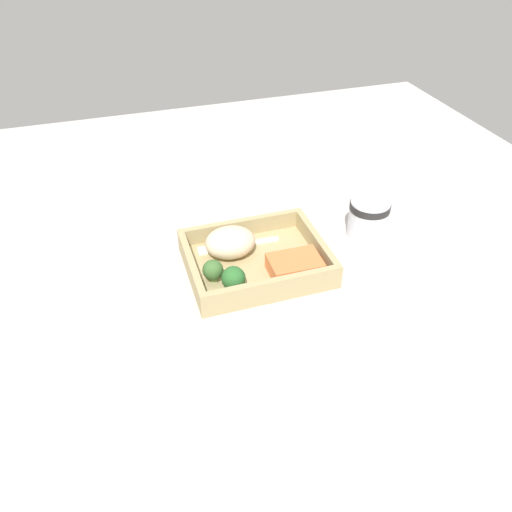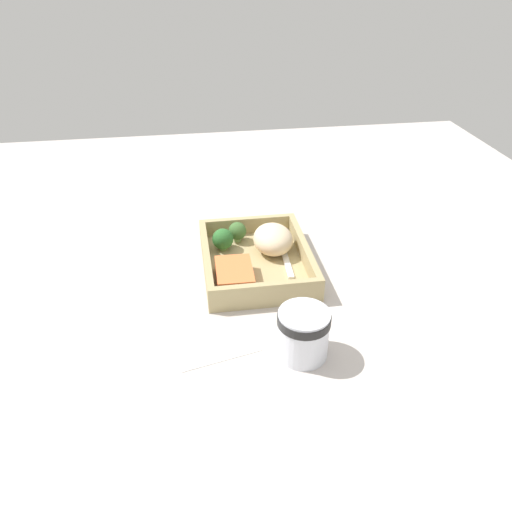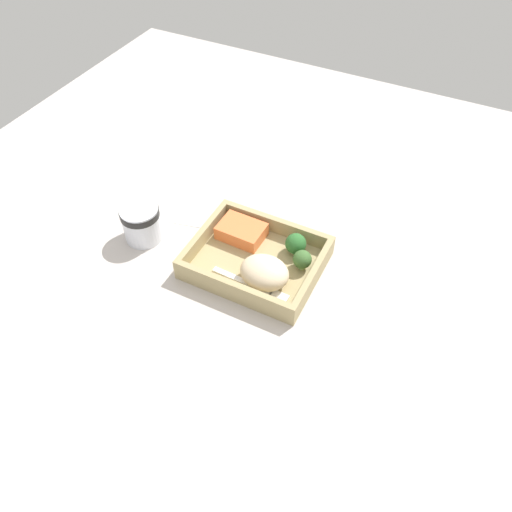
% 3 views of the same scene
% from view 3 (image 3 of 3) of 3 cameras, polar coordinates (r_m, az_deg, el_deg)
% --- Properties ---
extents(ground_plane, '(1.60, 1.60, 0.02)m').
position_cam_3_polar(ground_plane, '(0.98, 0.00, -1.45)').
color(ground_plane, '#BEB4AE').
extents(takeout_tray, '(0.25, 0.20, 0.01)m').
position_cam_3_polar(takeout_tray, '(0.97, 0.00, -0.84)').
color(takeout_tray, tan).
rests_on(takeout_tray, ground_plane).
extents(tray_rim, '(0.25, 0.20, 0.03)m').
position_cam_3_polar(tray_rim, '(0.95, 0.00, 0.08)').
color(tray_rim, tan).
rests_on(tray_rim, takeout_tray).
extents(salmon_fillet, '(0.09, 0.07, 0.03)m').
position_cam_3_polar(salmon_fillet, '(1.00, -1.67, 2.85)').
color(salmon_fillet, orange).
rests_on(salmon_fillet, takeout_tray).
extents(mashed_potatoes, '(0.09, 0.08, 0.05)m').
position_cam_3_polar(mashed_potatoes, '(0.91, 0.97, -1.89)').
color(mashed_potatoes, beige).
rests_on(mashed_potatoes, takeout_tray).
extents(broccoli_floret_1, '(0.04, 0.04, 0.04)m').
position_cam_3_polar(broccoli_floret_1, '(0.94, 5.31, -0.42)').
color(broccoli_floret_1, '#7FA664').
rests_on(broccoli_floret_1, takeout_tray).
extents(broccoli_floret_2, '(0.04, 0.04, 0.04)m').
position_cam_3_polar(broccoli_floret_2, '(0.97, 4.56, 1.39)').
color(broccoli_floret_2, '#7DAE63').
rests_on(broccoli_floret_2, takeout_tray).
extents(fork, '(0.16, 0.02, 0.00)m').
position_cam_3_polar(fork, '(0.92, -0.22, -3.48)').
color(fork, white).
rests_on(fork, takeout_tray).
extents(paper_cup, '(0.08, 0.08, 0.08)m').
position_cam_3_polar(paper_cup, '(1.02, -12.98, 3.85)').
color(paper_cup, silver).
rests_on(paper_cup, ground_plane).
extents(receipt_slip, '(0.10, 0.14, 0.00)m').
position_cam_3_polar(receipt_slip, '(1.10, -7.23, 5.80)').
color(receipt_slip, white).
rests_on(receipt_slip, ground_plane).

